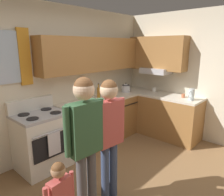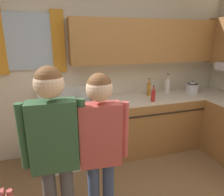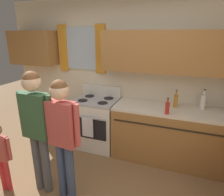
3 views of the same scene
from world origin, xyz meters
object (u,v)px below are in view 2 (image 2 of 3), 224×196
at_px(stovetop_kettle, 192,87).
at_px(bottle_oil_amber, 149,89).
at_px(adult_in_plaid, 100,141).
at_px(bottle_sauce_red, 153,95).
at_px(stove_oven, 67,133).
at_px(adult_holding_child, 54,143).
at_px(bottle_milk_white, 167,85).

bearing_deg(stovetop_kettle, bottle_oil_amber, 174.66).
height_order(bottle_oil_amber, adult_in_plaid, adult_in_plaid).
bearing_deg(bottle_oil_amber, stovetop_kettle, -5.34).
bearing_deg(bottle_sauce_red, stovetop_kettle, 15.68).
distance_m(stove_oven, adult_in_plaid, 1.40).
bearing_deg(stovetop_kettle, stove_oven, -179.72).
distance_m(bottle_sauce_red, bottle_oil_amber, 0.33).
height_order(stove_oven, bottle_sauce_red, bottle_sauce_red).
bearing_deg(adult_holding_child, stovetop_kettle, 29.36).
distance_m(bottle_oil_amber, adult_holding_child, 2.05).
xyz_separation_m(bottle_oil_amber, bottle_milk_white, (0.40, 0.09, 0.01)).
distance_m(bottle_milk_white, adult_in_plaid, 2.14).
xyz_separation_m(stove_oven, bottle_milk_white, (1.74, 0.17, 0.55)).
bearing_deg(bottle_milk_white, adult_in_plaid, -136.91).
distance_m(stove_oven, bottle_oil_amber, 1.44).
height_order(stovetop_kettle, adult_holding_child, adult_holding_child).
bearing_deg(stove_oven, adult_holding_child, -98.46).
bearing_deg(bottle_milk_white, bottle_oil_amber, -167.47).
bearing_deg(stovetop_kettle, bottle_milk_white, 156.91).
bearing_deg(bottle_sauce_red, bottle_oil_amber, 73.74).
bearing_deg(bottle_milk_white, adult_holding_child, -142.86).
relative_size(bottle_sauce_red, adult_in_plaid, 0.16).
relative_size(bottle_oil_amber, stovetop_kettle, 1.04).
xyz_separation_m(bottle_sauce_red, bottle_oil_amber, (0.09, 0.32, 0.02)).
height_order(bottle_oil_amber, adult_holding_child, adult_holding_child).
bearing_deg(adult_holding_child, adult_in_plaid, -0.01).
relative_size(bottle_milk_white, adult_in_plaid, 0.20).
relative_size(bottle_oil_amber, bottle_milk_white, 0.91).
distance_m(adult_holding_child, adult_in_plaid, 0.37).
xyz_separation_m(bottle_milk_white, adult_in_plaid, (-1.56, -1.46, -0.05)).
height_order(bottle_milk_white, adult_holding_child, adult_holding_child).
bearing_deg(bottle_milk_white, stovetop_kettle, -23.09).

